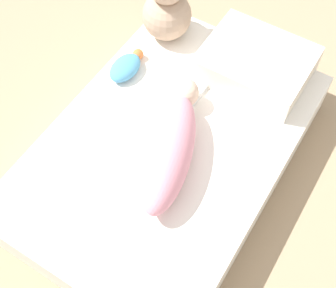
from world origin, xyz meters
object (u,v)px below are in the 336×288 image
bunny_plush (167,7)px  turtle_plush (126,67)px  swaddled_baby (170,146)px  pillow (256,64)px

bunny_plush → turtle_plush: (-0.26, 0.02, -0.11)m
swaddled_baby → pillow: 0.50m
swaddled_baby → turtle_plush: bearing=36.2°
pillow → swaddled_baby: bearing=171.3°
pillow → turtle_plush: 0.49m
swaddled_baby → turtle_plush: swaddled_baby is taller
swaddled_baby → pillow: swaddled_baby is taller
bunny_plush → turtle_plush: 0.28m
pillow → bunny_plush: bearing=89.6°
turtle_plush → swaddled_baby: bearing=-124.7°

